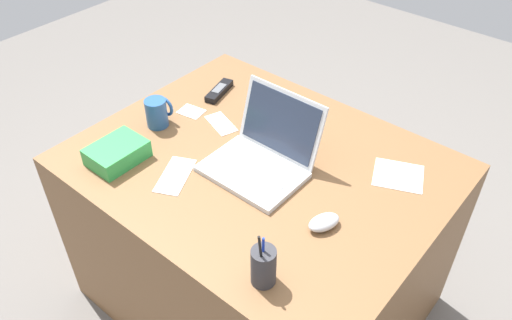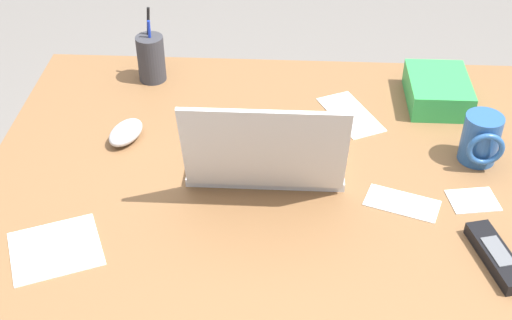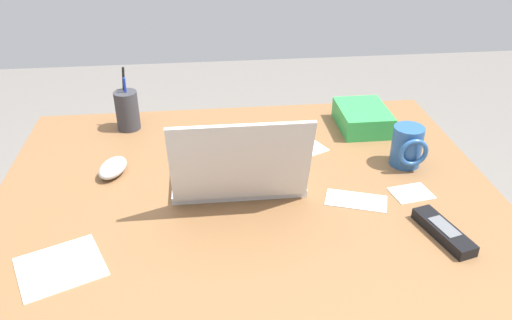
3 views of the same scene
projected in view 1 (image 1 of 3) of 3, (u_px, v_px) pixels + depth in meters
ground_plane at (259, 294)px, 2.17m from camera, size 6.00×6.00×0.00m
desk at (259, 236)px, 1.93m from camera, size 1.19×0.95×0.73m
laptop at (262, 155)px, 1.65m from camera, size 0.31×0.29×0.23m
computer_mouse at (324, 222)px, 1.46m from camera, size 0.09×0.11×0.04m
coffee_mug_white at (157, 112)px, 1.83m from camera, size 0.08×0.09×0.11m
cordless_phone at (219, 91)px, 2.01m from camera, size 0.08×0.16×0.03m
pen_holder at (263, 266)px, 1.29m from camera, size 0.07×0.07×0.18m
snack_bag at (117, 153)px, 1.69m from camera, size 0.14×0.18×0.06m
paper_note_near_laptop at (191, 112)px, 1.92m from camera, size 0.10×0.08×0.00m
paper_note_left at (175, 175)px, 1.64m from camera, size 0.15×0.20×0.00m
paper_note_right at (398, 175)px, 1.65m from camera, size 0.20×0.19×0.00m
paper_note_front at (221, 124)px, 1.86m from camera, size 0.15×0.11×0.00m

